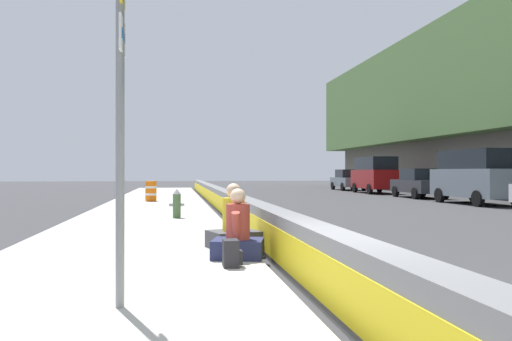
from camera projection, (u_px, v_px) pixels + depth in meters
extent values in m
plane|color=#353538|center=(337.00, 308.00, 5.88)|extent=(160.00, 160.00, 0.00)
cube|color=#A8A59E|center=(94.00, 311.00, 5.48)|extent=(80.00, 4.40, 0.14)
cube|color=slate|center=(337.00, 270.00, 5.88)|extent=(76.00, 0.44, 0.85)
cube|color=gold|center=(317.00, 274.00, 5.85)|extent=(74.48, 0.01, 0.54)
cylinder|color=gray|center=(120.00, 133.00, 5.37)|extent=(0.09, 0.09, 3.60)
cube|color=white|center=(122.00, 36.00, 5.37)|extent=(0.44, 0.02, 0.36)
cube|color=#1956AD|center=(124.00, 36.00, 5.38)|extent=(0.30, 0.01, 0.10)
cylinder|color=#47663D|center=(177.00, 206.00, 15.76)|extent=(0.24, 0.24, 0.72)
cone|color=gray|center=(177.00, 191.00, 15.76)|extent=(0.26, 0.26, 0.16)
cylinder|color=gray|center=(182.00, 205.00, 15.78)|extent=(0.10, 0.12, 0.10)
cylinder|color=gray|center=(171.00, 205.00, 15.73)|extent=(0.10, 0.12, 0.10)
cube|color=#23284C|center=(238.00, 249.00, 8.44)|extent=(0.86, 0.94, 0.30)
cylinder|color=#AD3D33|center=(238.00, 222.00, 8.44)|extent=(0.39, 0.39, 0.57)
sphere|color=beige|center=(238.00, 196.00, 8.44)|extent=(0.25, 0.25, 0.25)
cylinder|color=#AD3D33|center=(239.00, 224.00, 8.65)|extent=(0.32, 0.20, 0.50)
cylinder|color=#AD3D33|center=(236.00, 227.00, 8.22)|extent=(0.32, 0.20, 0.50)
cube|color=#424247|center=(234.00, 239.00, 9.51)|extent=(0.94, 1.03, 0.32)
cylinder|color=gold|center=(234.00, 214.00, 9.51)|extent=(0.41, 0.41, 0.60)
sphere|color=beige|center=(234.00, 191.00, 9.51)|extent=(0.27, 0.27, 0.27)
cylinder|color=gold|center=(229.00, 217.00, 9.71)|extent=(0.34, 0.23, 0.53)
cylinder|color=gold|center=(239.00, 219.00, 9.31)|extent=(0.34, 0.23, 0.53)
cube|color=#232328|center=(231.00, 253.00, 7.64)|extent=(0.32, 0.22, 0.40)
cube|color=#232328|center=(240.00, 257.00, 7.66)|extent=(0.22, 0.06, 0.20)
cylinder|color=orange|center=(151.00, 191.00, 24.52)|extent=(0.52, 0.52, 0.95)
cylinder|color=white|center=(151.00, 187.00, 24.52)|extent=(0.54, 0.54, 0.10)
cylinder|color=white|center=(151.00, 194.00, 24.52)|extent=(0.54, 0.54, 0.10)
cube|color=slate|center=(476.00, 183.00, 24.50)|extent=(5.12, 2.01, 1.30)
cube|color=black|center=(477.00, 159.00, 24.40)|extent=(4.12, 1.81, 0.90)
cylinder|color=black|center=(440.00, 195.00, 25.95)|extent=(0.72, 0.23, 0.72)
cylinder|color=black|center=(474.00, 195.00, 26.26)|extent=(0.72, 0.23, 0.72)
cylinder|color=black|center=(478.00, 199.00, 22.73)|extent=(0.72, 0.23, 0.72)
cube|color=#28282D|center=(419.00, 186.00, 30.46)|extent=(4.56, 1.96, 0.72)
cube|color=black|center=(420.00, 174.00, 30.37)|extent=(2.26, 1.70, 0.66)
cylinder|color=black|center=(396.00, 191.00, 31.79)|extent=(0.67, 0.24, 0.66)
cylinder|color=black|center=(423.00, 191.00, 31.99)|extent=(0.67, 0.24, 0.66)
cylinder|color=black|center=(415.00, 193.00, 28.93)|extent=(0.67, 0.24, 0.66)
cylinder|color=black|center=(445.00, 193.00, 29.13)|extent=(0.67, 0.24, 0.66)
cube|color=maroon|center=(375.00, 179.00, 36.96)|extent=(5.17, 2.15, 1.30)
cube|color=black|center=(375.00, 164.00, 36.86)|extent=(4.16, 1.91, 0.90)
cylinder|color=black|center=(355.00, 188.00, 38.47)|extent=(0.73, 0.25, 0.72)
cylinder|color=black|center=(379.00, 187.00, 38.69)|extent=(0.73, 0.25, 0.72)
cylinder|color=black|center=(370.00, 189.00, 35.22)|extent=(0.73, 0.25, 0.72)
cylinder|color=black|center=(396.00, 189.00, 35.44)|extent=(0.73, 0.25, 0.72)
cube|color=slate|center=(348.00, 182.00, 43.08)|extent=(4.55, 1.92, 0.72)
cube|color=black|center=(348.00, 174.00, 42.98)|extent=(2.24, 1.68, 0.66)
cylinder|color=black|center=(333.00, 186.00, 44.40)|extent=(0.67, 0.24, 0.66)
cylinder|color=black|center=(353.00, 186.00, 44.62)|extent=(0.67, 0.24, 0.66)
cylinder|color=black|center=(343.00, 187.00, 41.54)|extent=(0.67, 0.24, 0.66)
cylinder|color=black|center=(364.00, 187.00, 41.76)|extent=(0.67, 0.24, 0.66)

